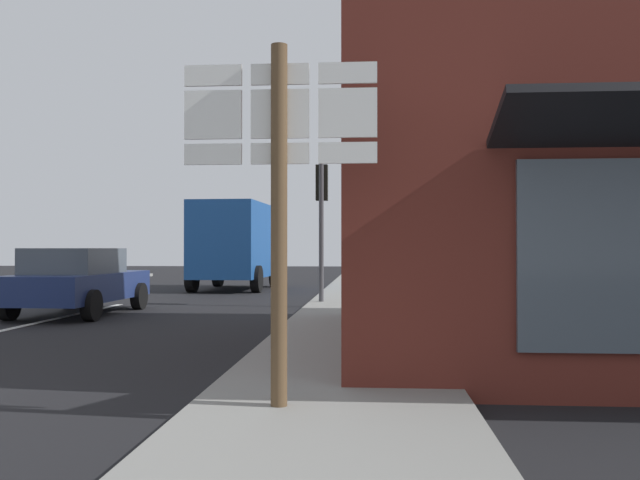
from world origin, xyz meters
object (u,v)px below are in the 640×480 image
delivery_truck (235,243)px  route_sign_post (279,186)px  sedan_far (78,280)px  traffic_light_near_right (322,202)px

delivery_truck → route_sign_post: route_sign_post is taller
sedan_far → traffic_light_near_right: (5.22, 2.55, 1.89)m
delivery_truck → traffic_light_near_right: (3.59, -6.73, 1.00)m
sedan_far → delivery_truck: size_ratio=0.83×
delivery_truck → traffic_light_near_right: 7.69m
sedan_far → delivery_truck: bearing=80.1°
route_sign_post → traffic_light_near_right: 11.50m
sedan_far → delivery_truck: (1.62, 9.28, 0.89)m
route_sign_post → traffic_light_near_right: bearing=92.4°
traffic_light_near_right → route_sign_post: bearing=-87.6°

